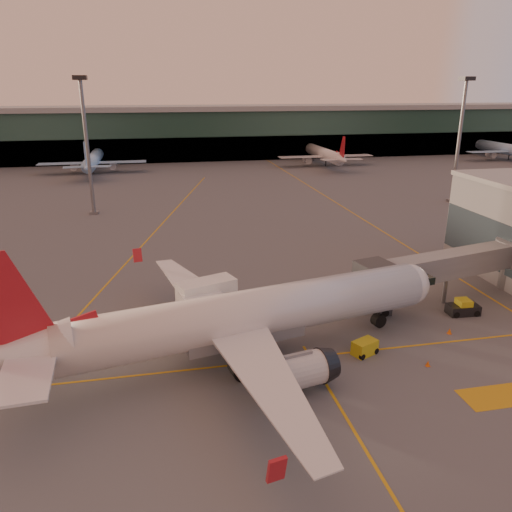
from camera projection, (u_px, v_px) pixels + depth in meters
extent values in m
plane|color=#4C4F54|center=(269.00, 394.00, 40.43)|extent=(600.00, 600.00, 0.00)
cube|color=#C78F12|center=(257.00, 363.00, 45.07)|extent=(80.00, 0.25, 0.01)
cube|color=#C78F12|center=(146.00, 242.00, 80.27)|extent=(31.30, 115.98, 0.01)
cube|color=#C78F12|center=(330.00, 199.00, 111.05)|extent=(0.25, 160.00, 0.01)
cube|color=#C78F12|center=(367.00, 453.00, 33.96)|extent=(0.25, 30.00, 0.01)
cube|color=#C78F12|center=(498.00, 396.00, 40.14)|extent=(6.00, 3.00, 0.01)
cube|color=#19382D|center=(176.00, 135.00, 169.56)|extent=(400.00, 18.00, 16.00)
cube|color=gray|center=(174.00, 108.00, 166.72)|extent=(400.00, 20.00, 1.60)
cube|color=black|center=(177.00, 150.00, 162.96)|extent=(400.00, 1.00, 8.00)
cube|color=#2D3D47|center=(496.00, 245.00, 61.80)|extent=(0.30, 21.60, 6.00)
cylinder|color=slate|center=(87.00, 149.00, 93.82)|extent=(0.70, 0.70, 25.00)
cube|color=black|center=(80.00, 78.00, 89.73)|extent=(2.40, 2.40, 0.80)
cube|color=slate|center=(94.00, 213.00, 97.76)|extent=(1.60, 1.60, 0.50)
cylinder|color=slate|center=(459.00, 143.00, 104.36)|extent=(0.70, 0.70, 25.00)
cube|color=black|center=(467.00, 79.00, 100.27)|extent=(2.40, 2.40, 0.80)
cube|color=slate|center=(451.00, 200.00, 108.30)|extent=(1.60, 1.60, 0.50)
cylinder|color=silver|center=(255.00, 313.00, 44.74)|extent=(34.39, 11.33, 4.39)
sphere|color=silver|center=(408.00, 284.00, 51.18)|extent=(4.30, 4.30, 4.30)
cube|color=black|center=(418.00, 278.00, 51.48)|extent=(2.52, 3.20, 0.77)
cone|color=silver|center=(20.00, 353.00, 37.40)|extent=(8.21, 5.63, 4.17)
cube|color=silver|center=(26.00, 375.00, 34.26)|extent=(4.02, 7.32, 0.22)
cylinder|color=silver|center=(297.00, 371.00, 40.03)|extent=(5.08, 3.74, 2.86)
cylinder|color=black|center=(241.00, 368.00, 42.41)|extent=(2.25, 1.91, 1.98)
cylinder|color=black|center=(241.00, 361.00, 42.22)|extent=(0.40, 0.40, 1.21)
cube|color=silver|center=(26.00, 329.00, 40.79)|extent=(5.75, 7.88, 0.22)
cylinder|color=silver|center=(237.00, 307.00, 51.63)|extent=(5.08, 3.74, 2.86)
cylinder|color=black|center=(219.00, 338.00, 47.37)|extent=(2.25, 1.91, 1.98)
cylinder|color=black|center=(219.00, 332.00, 47.18)|extent=(0.40, 0.40, 1.21)
cube|color=slate|center=(242.00, 330.00, 44.73)|extent=(11.34, 5.67, 1.76)
cylinder|color=black|center=(378.00, 320.00, 51.02)|extent=(1.53, 1.14, 1.38)
cube|color=slate|center=(448.00, 264.00, 56.07)|extent=(21.01, 7.30, 2.70)
cube|color=#2D3035|center=(374.00, 276.00, 52.57)|extent=(4.08, 4.08, 3.00)
cube|color=#2D3035|center=(381.00, 302.00, 54.82)|extent=(1.60, 2.40, 2.40)
cylinder|color=black|center=(385.00, 313.00, 54.06)|extent=(0.80, 0.40, 0.80)
cylinder|color=black|center=(376.00, 305.00, 56.10)|extent=(0.80, 0.40, 0.80)
cylinder|color=slate|center=(445.00, 289.00, 57.04)|extent=(0.50, 0.50, 3.39)
cylinder|color=slate|center=(510.00, 275.00, 61.18)|extent=(2.40, 2.40, 3.39)
cube|color=red|center=(210.00, 314.00, 52.91)|extent=(3.94, 3.44, 1.55)
cube|color=silver|center=(207.00, 294.00, 51.97)|extent=(6.50, 4.44, 2.89)
cylinder|color=black|center=(199.00, 325.00, 51.09)|extent=(0.99, 0.65, 0.93)
cylinder|color=black|center=(231.00, 317.00, 52.92)|extent=(0.99, 0.65, 0.93)
cube|color=gold|center=(365.00, 347.00, 46.30)|extent=(2.66, 2.20, 1.38)
cylinder|color=black|center=(362.00, 357.00, 45.48)|extent=(0.64, 0.50, 0.57)
cylinder|color=black|center=(376.00, 351.00, 46.50)|extent=(0.64, 0.50, 0.57)
cube|color=black|center=(463.00, 309.00, 54.54)|extent=(3.45, 1.96, 1.08)
cube|color=gold|center=(464.00, 303.00, 54.30)|extent=(1.47, 1.65, 0.89)
cylinder|color=black|center=(456.00, 315.00, 53.70)|extent=(0.71, 0.33, 0.69)
cylinder|color=black|center=(477.00, 313.00, 54.03)|extent=(0.71, 0.33, 0.69)
cone|color=#DC5A0B|center=(450.00, 331.00, 50.26)|extent=(0.46, 0.46, 0.59)
cube|color=#DC5A0B|center=(449.00, 333.00, 50.35)|extent=(0.40, 0.40, 0.03)
cone|color=#DC5A0B|center=(26.00, 372.00, 43.17)|extent=(0.38, 0.38, 0.48)
cube|color=#DC5A0B|center=(26.00, 374.00, 43.24)|extent=(0.32, 0.32, 0.03)
cone|color=#DC5A0B|center=(201.00, 283.00, 62.75)|extent=(0.39, 0.39, 0.49)
cube|color=#DC5A0B|center=(201.00, 284.00, 62.82)|extent=(0.33, 0.33, 0.03)
cone|color=#DC5A0B|center=(428.00, 363.00, 44.44)|extent=(0.42, 0.42, 0.53)
cube|color=#DC5A0B|center=(428.00, 366.00, 44.52)|extent=(0.36, 0.36, 0.03)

